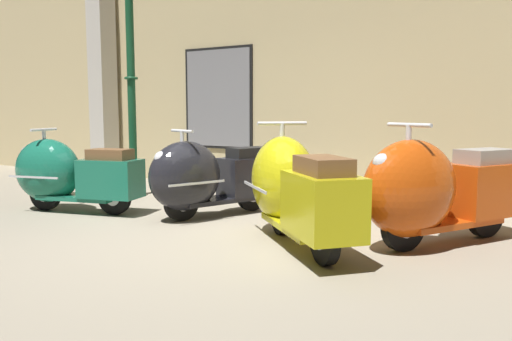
{
  "coord_description": "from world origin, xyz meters",
  "views": [
    {
      "loc": [
        2.95,
        -3.63,
        1.2
      ],
      "look_at": [
        0.14,
        0.95,
        0.58
      ],
      "focal_mm": 36.0,
      "sensor_mm": 36.0,
      "label": 1
    }
  ],
  "objects_px": {
    "scooter_2": "(293,188)",
    "scooter_3": "(434,190)",
    "scooter_1": "(206,177)",
    "scooter_0": "(67,174)",
    "lamppost": "(131,87)"
  },
  "relations": [
    {
      "from": "scooter_0",
      "to": "lamppost",
      "type": "bearing_deg",
      "value": -97.44
    },
    {
      "from": "scooter_2",
      "to": "scooter_3",
      "type": "height_order",
      "value": "same"
    },
    {
      "from": "scooter_3",
      "to": "lamppost",
      "type": "distance_m",
      "value": 4.43
    },
    {
      "from": "scooter_1",
      "to": "scooter_3",
      "type": "xyz_separation_m",
      "value": [
        2.48,
        0.05,
        0.04
      ]
    },
    {
      "from": "scooter_2",
      "to": "scooter_3",
      "type": "distance_m",
      "value": 1.24
    },
    {
      "from": "scooter_1",
      "to": "lamppost",
      "type": "height_order",
      "value": "lamppost"
    },
    {
      "from": "lamppost",
      "to": "scooter_2",
      "type": "bearing_deg",
      "value": -20.18
    },
    {
      "from": "scooter_0",
      "to": "scooter_2",
      "type": "height_order",
      "value": "scooter_2"
    },
    {
      "from": "scooter_0",
      "to": "lamppost",
      "type": "height_order",
      "value": "lamppost"
    },
    {
      "from": "scooter_1",
      "to": "scooter_0",
      "type": "bearing_deg",
      "value": -48.4
    },
    {
      "from": "scooter_0",
      "to": "scooter_2",
      "type": "xyz_separation_m",
      "value": [
        2.99,
        0.11,
        0.05
      ]
    },
    {
      "from": "scooter_0",
      "to": "scooter_1",
      "type": "distance_m",
      "value": 1.73
    },
    {
      "from": "scooter_0",
      "to": "scooter_2",
      "type": "distance_m",
      "value": 2.99
    },
    {
      "from": "scooter_2",
      "to": "scooter_1",
      "type": "bearing_deg",
      "value": 22.68
    },
    {
      "from": "scooter_1",
      "to": "lamppost",
      "type": "bearing_deg",
      "value": -89.27
    }
  ]
}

